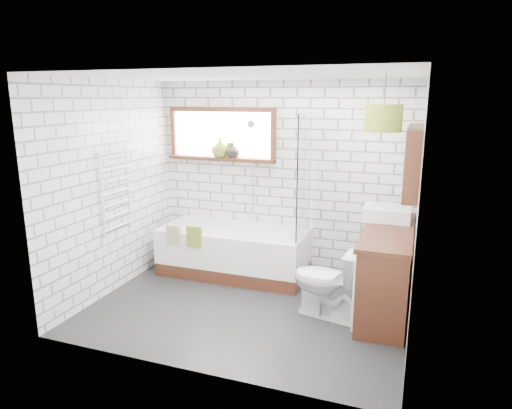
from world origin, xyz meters
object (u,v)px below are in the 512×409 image
(pendant, at_px, (384,118))
(bathtub, at_px, (234,251))
(vanity, at_px, (387,269))
(basin, at_px, (387,213))
(toilet, at_px, (329,281))

(pendant, bearing_deg, bathtub, 158.17)
(bathtub, relative_size, vanity, 1.18)
(basin, bearing_deg, bathtub, 179.37)
(basin, bearing_deg, toilet, -123.41)
(basin, distance_m, pendant, 1.32)
(toilet, bearing_deg, basin, 157.88)
(toilet, bearing_deg, vanity, 135.56)
(toilet, relative_size, pendant, 2.28)
(bathtub, relative_size, pendant, 5.45)
(bathtub, height_order, toilet, toilet)
(vanity, bearing_deg, bathtub, 168.57)
(basin, height_order, pendant, pendant)
(bathtub, height_order, basin, basin)
(vanity, relative_size, pendant, 4.62)
(vanity, bearing_deg, toilet, -145.74)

